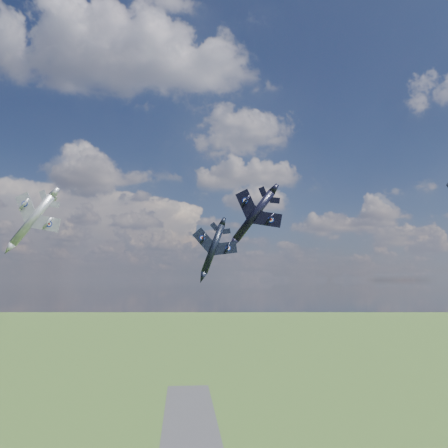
{
  "coord_description": "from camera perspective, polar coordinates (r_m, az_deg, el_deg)",
  "views": [
    {
      "loc": [
        -4.84,
        -65.52,
        72.65
      ],
      "look_at": [
        2.12,
        7.89,
        82.19
      ],
      "focal_mm": 35.0,
      "sensor_mm": 36.0,
      "label": 1
    }
  ],
  "objects": [
    {
      "name": "jet_lead_navy",
      "position": [
        80.41,
        -1.44,
        -3.23
      ],
      "size": [
        10.8,
        13.78,
        5.75
      ],
      "primitive_type": null,
      "rotation": [
        0.0,
        0.36,
        0.09
      ],
      "color": "black"
    },
    {
      "name": "jet_high_navy",
      "position": [
        88.0,
        3.91,
        1.08
      ],
      "size": [
        16.1,
        19.29,
        10.0
      ],
      "primitive_type": null,
      "rotation": [
        0.0,
        0.67,
        -0.33
      ],
      "color": "black"
    },
    {
      "name": "jet_left_silver",
      "position": [
        83.92,
        -23.73,
        0.53
      ],
      "size": [
        12.49,
        16.26,
        8.96
      ],
      "primitive_type": null,
      "rotation": [
        0.0,
        0.66,
        -0.16
      ],
      "color": "gray"
    }
  ]
}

